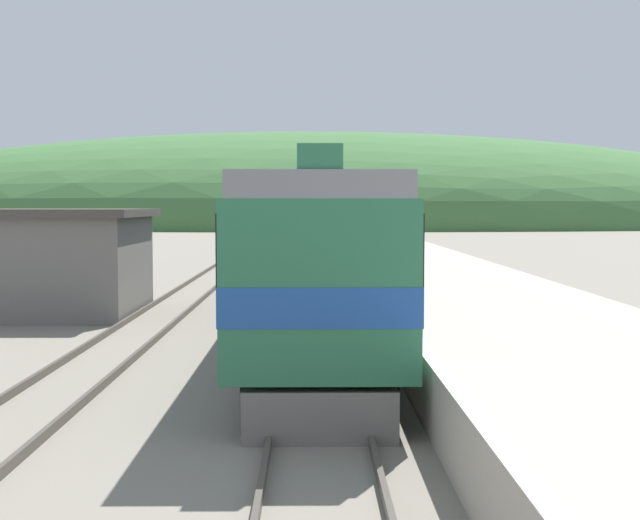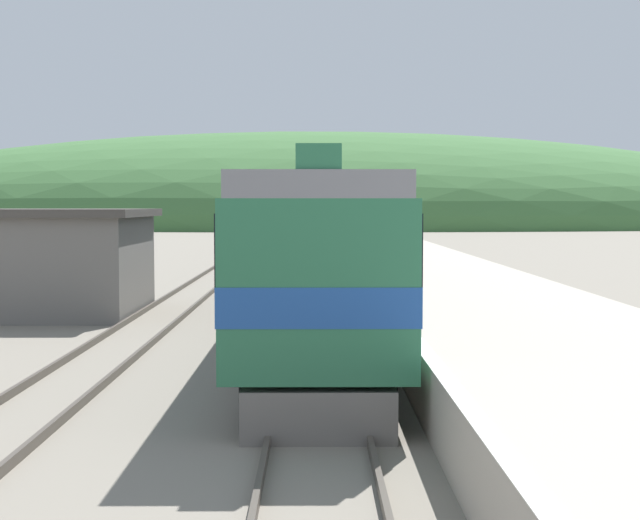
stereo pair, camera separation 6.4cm
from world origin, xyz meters
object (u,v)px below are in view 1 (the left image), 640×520
(express_train_lead_car, at_px, (316,254))
(carriage_third, at_px, (312,222))
(carriage_second, at_px, (313,230))
(carriage_fourth, at_px, (312,218))
(carriage_fifth, at_px, (312,215))

(express_train_lead_car, distance_m, carriage_third, 45.47)
(carriage_second, relative_size, carriage_fourth, 1.00)
(carriage_second, relative_size, carriage_third, 1.00)
(carriage_second, bearing_deg, carriage_third, 90.00)
(carriage_second, xyz_separation_m, carriage_third, (0.00, 22.66, 0.00))
(carriage_third, relative_size, carriage_fourth, 1.00)
(carriage_second, distance_m, carriage_third, 22.66)
(express_train_lead_car, height_order, carriage_fourth, express_train_lead_car)
(carriage_third, xyz_separation_m, carriage_fifth, (0.00, 45.31, 0.00))
(carriage_third, bearing_deg, carriage_fourth, 90.00)
(carriage_fifth, bearing_deg, carriage_third, -90.00)
(express_train_lead_car, bearing_deg, carriage_second, 90.00)
(express_train_lead_car, height_order, carriage_third, express_train_lead_car)
(express_train_lead_car, xyz_separation_m, carriage_third, (0.00, 45.47, -0.01))
(carriage_second, distance_m, carriage_fifth, 67.97)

